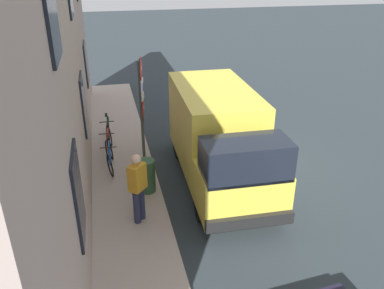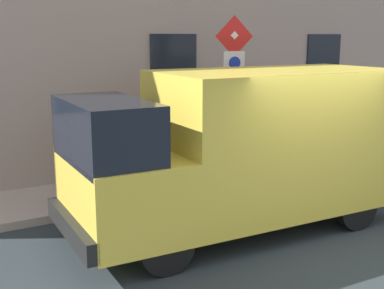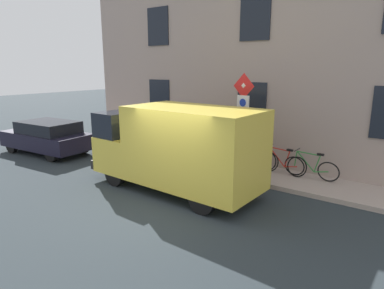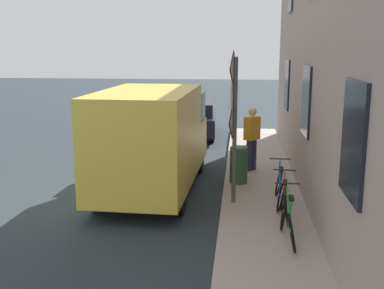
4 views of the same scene
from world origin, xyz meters
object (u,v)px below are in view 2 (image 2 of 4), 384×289
Objects in this scene: pedestrian at (91,146)px; delivery_van at (244,147)px; litter_bin at (161,167)px; bicycle_blue at (205,153)px; sign_post_stacked at (233,80)px; bicycle_red at (241,148)px; bicycle_green at (273,144)px.

delivery_van is at bearing -103.96° from pedestrian.
litter_bin is (-0.34, -1.24, -0.48)m from pedestrian.
litter_bin is at bearing 32.77° from bicycle_blue.
delivery_van is at bearing -168.59° from litter_bin.
sign_post_stacked is 1.83× the size of bicycle_red.
bicycle_red is at bearing -42.38° from sign_post_stacked.
sign_post_stacked is at bearing -118.18° from delivery_van.
bicycle_red is at bearing -70.11° from litter_bin.
sign_post_stacked is at bearing 92.51° from bicycle_blue.
litter_bin reaches higher than bicycle_blue.
bicycle_red is (1.04, -0.95, -1.66)m from sign_post_stacked.
bicycle_red is 0.95m from bicycle_blue.
litter_bin is at bearing -63.78° from pedestrian.
sign_post_stacked is 2.18m from bicycle_red.
pedestrian is (-0.56, 4.65, 0.56)m from bicycle_green.
bicycle_green and bicycle_red have the same top height.
bicycle_red is (2.94, -2.05, -0.82)m from delivery_van.
litter_bin is (0.15, 1.52, -1.58)m from sign_post_stacked.
pedestrian is at bearing 80.09° from sign_post_stacked.
delivery_van reaches higher than pedestrian.
delivery_van is 2.22m from litter_bin.
pedestrian is (0.48, 2.75, -1.10)m from sign_post_stacked.
sign_post_stacked reaches higher than bicycle_blue.
delivery_van reaches higher than bicycle_green.
sign_post_stacked reaches higher than pedestrian.
bicycle_blue is 1.91× the size of litter_bin.
pedestrian reaches higher than bicycle_blue.
sign_post_stacked is 1.96m from bicycle_blue.
delivery_van is (-1.91, 1.10, -0.84)m from sign_post_stacked.
bicycle_green is 1.90× the size of litter_bin.
bicycle_blue is at bearing 0.25° from sign_post_stacked.
bicycle_red is (0.00, 0.95, 0.00)m from bicycle_green.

